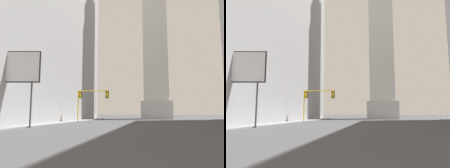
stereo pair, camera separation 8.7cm
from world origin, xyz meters
TOP-DOWN VIEW (x-y plane):
  - sidewalk_left at (-15.94, 20.49)m, footprint 5.00×68.31m
  - building_left at (-26.74, 29.41)m, footprint 21.84×54.01m
  - obelisk at (0.00, 56.92)m, footprint 7.87×7.87m
  - traffic_light_mid_left at (-11.68, 33.76)m, footprint 5.58×0.50m
  - billboard_sign at (-14.93, 18.23)m, footprint 4.99×1.17m

SIDE VIEW (x-z plane):
  - sidewalk_left at x=-15.94m, z-range 0.00..0.15m
  - traffic_light_mid_left at x=-11.68m, z-range 1.44..6.87m
  - billboard_sign at x=-14.93m, z-range 2.14..10.24m
  - building_left at x=-26.74m, z-range 0.01..39.17m
  - obelisk at x=0.00m, z-range -1.14..60.48m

